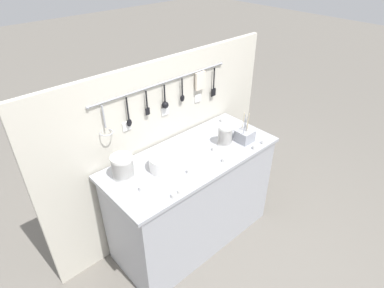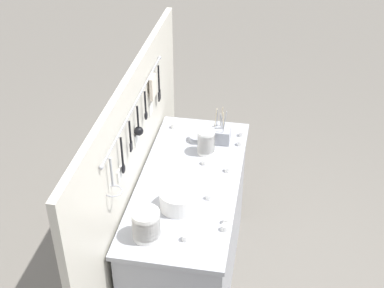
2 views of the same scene
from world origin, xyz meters
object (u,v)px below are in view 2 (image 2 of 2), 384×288
Objects in this scene: cup_back_right at (209,196)px; cup_centre at (240,143)px; bowl_stack_tall_left at (206,142)px; plate_stack at (179,199)px; cup_by_caddy at (138,216)px; cup_mid_row at (225,227)px; bowl_stack_short_front at (146,225)px; cup_edge_near at (228,169)px; cup_back_left at (174,126)px; cup_beside_plates at (205,162)px; cutlery_caddy at (221,134)px; steel_mixing_bowl at (197,138)px; cup_front_left at (226,221)px; cup_front_right at (185,238)px; cup_edge_far at (242,134)px.

cup_back_right and cup_centre have the same top height.
plate_stack is (-0.58, 0.07, -0.03)m from bowl_stack_tall_left.
cup_mid_row is at bearing -91.30° from cup_by_caddy.
bowl_stack_short_front is 4.58× the size of cup_edge_near.
cup_beside_plates is at bearing -144.18° from cup_back_left.
steel_mixing_bowl is at bearing 97.88° from cutlery_caddy.
bowl_stack_short_front is at bearing 107.06° from cup_mid_row.
cutlery_caddy is at bearing 9.46° from cup_front_left.
cup_mid_row is at bearing -72.94° from bowl_stack_short_front.
cup_beside_plates is at bearing -160.27° from steel_mixing_bowl.
bowl_stack_tall_left is 0.15m from cup_beside_plates.
steel_mixing_bowl is (0.13, 0.08, -0.07)m from bowl_stack_tall_left.
cup_by_caddy and cup_front_right have the same top height.
cup_front_left is 1.06m from cup_back_left.
cup_edge_far is at bearing -27.43° from cup_by_caddy.
cup_by_caddy and cup_back_right have the same top height.
cutlery_caddy is at bearing -107.17° from cup_back_left.
cup_mid_row is (-0.86, -0.30, -0.00)m from steel_mixing_bowl.
cup_back_left is (0.85, 0.21, -0.04)m from plate_stack.
cup_centre is at bearing -11.73° from cup_back_right.
cup_front_right is at bearing -87.09° from bowl_stack_short_front.
plate_stack is 0.46m from cup_beside_plates.
cup_mid_row is at bearing -153.59° from cup_back_left.
cup_front_left is at bearing -66.01° from bowl_stack_short_front.
cup_centre is at bearing -11.76° from cup_front_right.
cup_back_right is (0.24, -0.37, 0.00)m from cup_by_caddy.
cup_front_left and cup_by_caddy have the same top height.
cup_by_caddy is at bearing 152.57° from cup_edge_far.
cup_by_caddy and cup_beside_plates have the same top height.
cup_front_left is at bearing -174.52° from cup_edge_near.
cup_front_left and cup_centre have the same top height.
cup_edge_far and cup_centre have the same top height.
bowl_stack_short_front is 0.46m from cup_front_left.
cup_back_left and cup_centre have the same top height.
cup_back_right is 1.00× the size of cup_back_left.
cup_edge_far and cup_edge_near have the same top height.
cup_centre is at bearing -105.73° from cup_back_left.
bowl_stack_short_front is 0.88m from bowl_stack_tall_left.
plate_stack is 1.91× the size of steel_mixing_bowl.
cup_front_right is at bearing -179.80° from cup_beside_plates.
bowl_stack_short_front reaches higher than cup_by_caddy.
bowl_stack_short_front is at bearing 142.75° from cup_back_right.
cup_front_left is 1.00× the size of cup_edge_near.
cup_front_right is 1.00× the size of cup_edge_near.
plate_stack is at bearing 169.38° from cup_beside_plates.
cup_edge_near is at bearing -40.42° from cup_by_caddy.
cup_front_left is 1.00× the size of cup_edge_far.
cup_mid_row is at bearing -175.10° from cup_edge_near.
bowl_stack_tall_left reaches higher than cup_mid_row.
cup_by_caddy is 1.00× the size of cup_edge_near.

